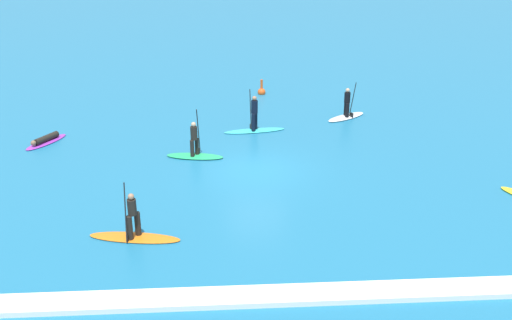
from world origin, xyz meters
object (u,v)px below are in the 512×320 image
at_px(surfer_on_teal_board, 254,122).
at_px(marker_buoy, 262,91).
at_px(surfer_on_white_board, 347,111).
at_px(surfer_on_orange_board, 134,228).
at_px(surfer_on_green_board, 195,150).
at_px(surfer_on_purple_board, 46,140).

relative_size(surfer_on_teal_board, marker_buoy, 3.11).
bearing_deg(surfer_on_teal_board, marker_buoy, -105.31).
bearing_deg(marker_buoy, surfer_on_teal_board, -97.19).
bearing_deg(surfer_on_white_board, surfer_on_teal_board, 165.76).
distance_m(surfer_on_orange_board, marker_buoy, 17.80).
bearing_deg(surfer_on_green_board, surfer_on_teal_board, 58.05).
bearing_deg(surfer_on_teal_board, surfer_on_white_board, -168.70).
relative_size(surfer_on_purple_board, marker_buoy, 2.39).
relative_size(surfer_on_white_board, surfer_on_green_board, 0.94).
bearing_deg(surfer_on_teal_board, surfer_on_green_board, 40.08).
bearing_deg(surfer_on_purple_board, surfer_on_teal_board, 127.32).
xyz_separation_m(surfer_on_teal_board, surfer_on_green_board, (-2.91, -3.26, -0.14)).
bearing_deg(surfer_on_teal_board, surfer_on_orange_board, 57.31).
bearing_deg(surfer_on_white_board, marker_buoy, 98.49).
bearing_deg(surfer_on_green_board, surfer_on_white_board, 42.07).
xyz_separation_m(surfer_on_white_board, surfer_on_teal_board, (-5.12, -1.80, 0.11)).
bearing_deg(surfer_on_orange_board, surfer_on_teal_board, -104.59).
relative_size(surfer_on_orange_board, marker_buoy, 3.19).
bearing_deg(surfer_on_orange_board, surfer_on_white_board, -119.02).
xyz_separation_m(surfer_on_orange_board, surfer_on_green_board, (1.83, 7.11, -0.05)).
relative_size(surfer_on_white_board, surfer_on_purple_board, 1.03).
distance_m(surfer_on_green_board, marker_buoy, 10.49).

